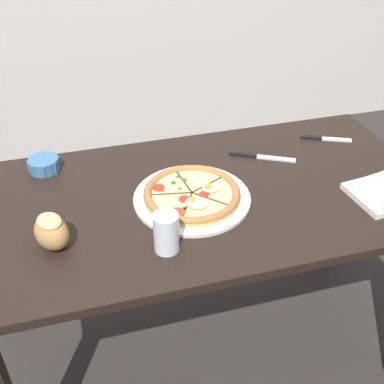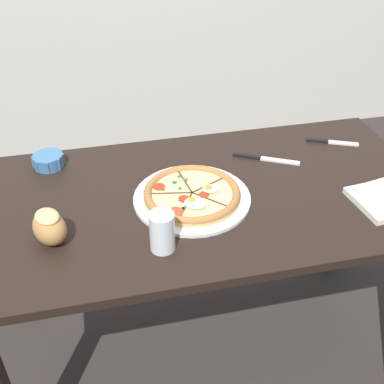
% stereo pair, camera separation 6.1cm
% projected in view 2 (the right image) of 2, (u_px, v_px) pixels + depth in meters
% --- Properties ---
extents(ground_plane, '(12.00, 12.00, 0.00)m').
position_uv_depth(ground_plane, '(203.00, 345.00, 2.00)').
color(ground_plane, '#2D2826').
extents(dining_table, '(1.48, 0.76, 0.78)m').
position_uv_depth(dining_table, '(206.00, 220.00, 1.61)').
color(dining_table, black).
rests_on(dining_table, ground_plane).
extents(pizza, '(0.37, 0.37, 0.05)m').
position_uv_depth(pizza, '(192.00, 195.00, 1.50)').
color(pizza, white).
rests_on(pizza, dining_table).
extents(ramekin_bowl, '(0.11, 0.11, 0.05)m').
position_uv_depth(ramekin_bowl, '(48.00, 160.00, 1.66)').
color(ramekin_bowl, teal).
rests_on(ramekin_bowl, dining_table).
extents(bread_piece_near, '(0.13, 0.14, 0.10)m').
position_uv_depth(bread_piece_near, '(49.00, 226.00, 1.33)').
color(bread_piece_near, '#B27F47').
rests_on(bread_piece_near, dining_table).
extents(knife_main, '(0.18, 0.09, 0.01)m').
position_uv_depth(knife_main, '(332.00, 142.00, 1.80)').
color(knife_main, silver).
rests_on(knife_main, dining_table).
extents(knife_spare, '(0.22, 0.12, 0.01)m').
position_uv_depth(knife_spare, '(265.00, 159.00, 1.71)').
color(knife_spare, silver).
rests_on(knife_spare, dining_table).
extents(water_glass, '(0.07, 0.07, 0.12)m').
position_uv_depth(water_glass, '(162.00, 234.00, 1.30)').
color(water_glass, white).
rests_on(water_glass, dining_table).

